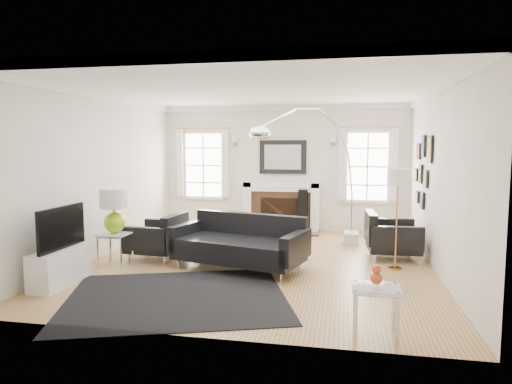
% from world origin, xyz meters
% --- Properties ---
extents(floor, '(6.00, 6.00, 0.00)m').
position_xyz_m(floor, '(0.00, 0.00, 0.00)').
color(floor, olive).
rests_on(floor, ground).
extents(back_wall, '(5.50, 0.04, 2.80)m').
position_xyz_m(back_wall, '(0.00, 3.00, 1.40)').
color(back_wall, silver).
rests_on(back_wall, floor).
extents(front_wall, '(5.50, 0.04, 2.80)m').
position_xyz_m(front_wall, '(0.00, -3.00, 1.40)').
color(front_wall, silver).
rests_on(front_wall, floor).
extents(left_wall, '(0.04, 6.00, 2.80)m').
position_xyz_m(left_wall, '(-2.75, 0.00, 1.40)').
color(left_wall, silver).
rests_on(left_wall, floor).
extents(right_wall, '(0.04, 6.00, 2.80)m').
position_xyz_m(right_wall, '(2.75, 0.00, 1.40)').
color(right_wall, silver).
rests_on(right_wall, floor).
extents(ceiling, '(5.50, 6.00, 0.02)m').
position_xyz_m(ceiling, '(0.00, 0.00, 2.80)').
color(ceiling, white).
rests_on(ceiling, back_wall).
extents(crown_molding, '(5.50, 6.00, 0.12)m').
position_xyz_m(crown_molding, '(0.00, 0.00, 2.74)').
color(crown_molding, white).
rests_on(crown_molding, back_wall).
extents(fireplace, '(1.70, 0.69, 1.11)m').
position_xyz_m(fireplace, '(0.00, 2.79, 0.54)').
color(fireplace, white).
rests_on(fireplace, floor).
extents(mantel_mirror, '(1.05, 0.07, 0.75)m').
position_xyz_m(mantel_mirror, '(0.00, 2.95, 1.65)').
color(mantel_mirror, black).
rests_on(mantel_mirror, back_wall).
extents(window_left, '(1.24, 0.15, 1.62)m').
position_xyz_m(window_left, '(-1.85, 2.95, 1.46)').
color(window_left, white).
rests_on(window_left, back_wall).
extents(window_right, '(1.24, 0.15, 1.62)m').
position_xyz_m(window_right, '(1.85, 2.95, 1.46)').
color(window_right, white).
rests_on(window_right, back_wall).
extents(gallery_wall, '(0.04, 1.73, 1.29)m').
position_xyz_m(gallery_wall, '(2.72, 1.30, 1.53)').
color(gallery_wall, black).
rests_on(gallery_wall, right_wall).
extents(tv_unit, '(0.35, 1.00, 1.09)m').
position_xyz_m(tv_unit, '(-2.44, -1.70, 0.33)').
color(tv_unit, white).
rests_on(tv_unit, floor).
extents(area_rug, '(3.30, 3.01, 0.01)m').
position_xyz_m(area_rug, '(-0.68, -1.91, 0.01)').
color(area_rug, black).
rests_on(area_rug, floor).
extents(sofa, '(2.24, 1.45, 0.67)m').
position_xyz_m(sofa, '(-0.21, -0.36, 0.37)').
color(sofa, black).
rests_on(sofa, floor).
extents(armchair_left, '(0.90, 0.99, 0.63)m').
position_xyz_m(armchair_left, '(-1.71, -0.03, 0.35)').
color(armchair_left, black).
rests_on(armchair_left, floor).
extents(armchair_right, '(0.91, 1.00, 0.64)m').
position_xyz_m(armchair_right, '(2.13, 0.73, 0.36)').
color(armchair_right, black).
rests_on(armchair_right, floor).
extents(coffee_table, '(1.00, 1.00, 0.45)m').
position_xyz_m(coffee_table, '(-0.95, 0.93, 0.41)').
color(coffee_table, silver).
rests_on(coffee_table, floor).
extents(side_table_left, '(0.48, 0.48, 0.53)m').
position_xyz_m(side_table_left, '(-2.20, -0.62, 0.42)').
color(side_table_left, silver).
rests_on(side_table_left, floor).
extents(nesting_table, '(0.47, 0.40, 0.52)m').
position_xyz_m(nesting_table, '(1.70, -2.65, 0.41)').
color(nesting_table, silver).
rests_on(nesting_table, floor).
extents(gourd_lamp, '(0.44, 0.44, 0.71)m').
position_xyz_m(gourd_lamp, '(-2.20, -0.62, 0.93)').
color(gourd_lamp, '#A1C118').
rests_on(gourd_lamp, side_table_left).
extents(orange_vase, '(0.12, 0.12, 0.19)m').
position_xyz_m(orange_vase, '(1.70, -2.65, 0.63)').
color(orange_vase, '#B84217').
rests_on(orange_vase, nesting_table).
extents(arc_floor_lamp, '(1.89, 1.75, 2.67)m').
position_xyz_m(arc_floor_lamp, '(0.73, 1.08, 1.45)').
color(arc_floor_lamp, white).
rests_on(arc_floor_lamp, floor).
extents(stick_floor_lamp, '(0.32, 0.32, 1.56)m').
position_xyz_m(stick_floor_lamp, '(2.16, -0.01, 1.35)').
color(stick_floor_lamp, '#A47939').
rests_on(stick_floor_lamp, floor).
extents(speaker_tower, '(0.21, 0.21, 0.96)m').
position_xyz_m(speaker_tower, '(0.50, 2.65, 0.48)').
color(speaker_tower, black).
rests_on(speaker_tower, floor).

